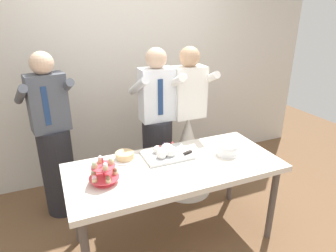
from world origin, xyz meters
TOP-DOWN VIEW (x-y plane):
  - ground_plane at (0.00, 0.00)m, footprint 8.00×8.00m
  - rear_wall at (0.00, 1.47)m, footprint 5.20×0.10m
  - dessert_table at (0.00, 0.00)m, footprint 1.80×0.80m
  - cupcake_stand at (-0.60, -0.03)m, footprint 0.23×0.23m
  - main_cake_tray at (-0.01, 0.17)m, footprint 0.43×0.31m
  - plate_stack at (0.51, -0.00)m, footprint 0.19×0.19m
  - round_cake at (-0.36, 0.27)m, footprint 0.24×0.24m
  - person_groom at (0.11, 0.72)m, footprint 0.46×0.49m
  - person_bride at (0.46, 0.67)m, footprint 0.56×0.56m
  - person_guest at (-0.91, 0.86)m, footprint 0.54×0.56m

SIDE VIEW (x-z plane):
  - ground_plane at x=0.00m, z-range 0.00..0.00m
  - person_bride at x=0.46m, z-range -0.25..1.41m
  - dessert_table at x=0.00m, z-range 0.31..1.09m
  - person_groom at x=0.11m, z-range -0.08..1.58m
  - person_guest at x=-0.91m, z-range -0.08..1.58m
  - round_cake at x=-0.36m, z-range 0.77..0.84m
  - main_cake_tray at x=-0.01m, z-range 0.75..0.88m
  - plate_stack at x=0.51m, z-range 0.78..0.87m
  - cupcake_stand at x=-0.60m, z-range 0.75..0.96m
  - rear_wall at x=0.00m, z-range 0.00..2.90m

